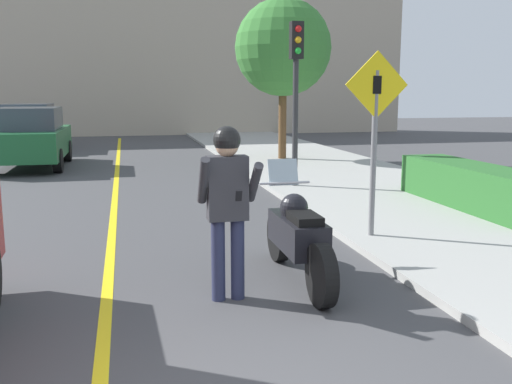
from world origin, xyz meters
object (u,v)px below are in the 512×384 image
motorcycle (297,236)px  parked_car_green (31,137)px  parked_car_silver (30,126)px  traffic_light (296,72)px  person_biker (227,195)px  street_tree (283,48)px  crossing_sign (375,126)px

motorcycle → parked_car_green: size_ratio=0.54×
motorcycle → parked_car_silver: (-5.23, 16.37, 0.35)m
traffic_light → parked_car_green: (-6.13, 5.20, -1.65)m
parked_car_green → parked_car_silver: bearing=98.8°
person_biker → street_tree: (3.69, 11.23, 2.30)m
traffic_light → parked_car_green: traffic_light is taller
person_biker → traffic_light: traffic_light is taller
person_biker → parked_car_green: person_biker is taller
traffic_light → street_tree: bearing=77.5°
person_biker → parked_car_silver: bearing=104.6°
crossing_sign → traffic_light: size_ratio=0.74×
crossing_sign → parked_car_silver: bearing=114.2°
person_biker → crossing_sign: size_ratio=0.70×
motorcycle → street_tree: street_tree is taller
crossing_sign → parked_car_silver: 16.46m
motorcycle → parked_car_green: parked_car_green is taller
parked_car_green → person_biker: bearing=-72.8°
crossing_sign → traffic_light: bearing=87.3°
parked_car_green → parked_car_silver: 5.43m
motorcycle → crossing_sign: crossing_sign is taller
motorcycle → street_tree: (2.83, 10.82, 2.88)m
street_tree → parked_car_silver: size_ratio=1.13×
motorcycle → traffic_light: 6.37m
parked_car_green → street_tree: bearing=-1.5°
crossing_sign → motorcycle: bearing=-137.8°
crossing_sign → parked_car_green: bearing=121.6°
traffic_light → crossing_sign: bearing=-92.7°
parked_car_green → parked_car_silver: size_ratio=1.00×
traffic_light → parked_car_silver: bearing=123.3°
motorcycle → street_tree: size_ratio=0.48×
person_biker → parked_car_green: size_ratio=0.42×
person_biker → traffic_light: 6.87m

